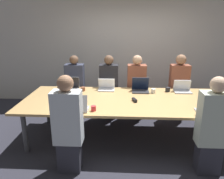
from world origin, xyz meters
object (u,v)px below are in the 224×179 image
Objects in this scene: laptop_near_right at (209,109)px; cup_far_center at (153,91)px; laptop_far_center at (140,87)px; laptop_near_left at (77,106)px; stapler at (134,100)px; laptop_far_right at (182,88)px; laptop_far_midleft at (106,87)px; cup_far_left at (83,89)px; person_far_right at (178,88)px; person_far_midleft at (109,88)px; person_near_left at (68,126)px; person_near_right at (212,128)px; person_far_center at (136,88)px; cup_near_left at (94,108)px; laptop_far_left at (70,86)px; cup_far_right at (168,89)px; person_far_left at (75,88)px.

laptop_near_right reaches higher than cup_far_center.
laptop_near_left is at bearing -134.91° from laptop_far_center.
stapler is at bearing -128.25° from cup_far_center.
laptop_far_midleft is at bearing 178.26° from laptop_far_right.
laptop_near_left is at bearing -84.99° from cup_far_left.
person_far_right reaches higher than person_far_midleft.
person_near_left is (-1.98, -1.96, 0.00)m from person_far_right.
person_near_right reaches higher than person_far_center.
person_far_center is at bearing 63.29° from cup_near_left.
laptop_far_left is 1.43m from stapler.
person_near_right is 2.73m from laptop_far_left.
person_near_left reaches higher than cup_near_left.
cup_far_right is 0.26× the size of laptop_near_left.
laptop_far_midleft is 0.94× the size of laptop_far_left.
laptop_far_center is 0.61m from stapler.
person_near_right is at bearing -64.03° from cup_far_center.
laptop_far_left is at bearing -163.89° from person_far_center.
stapler is (-1.03, 0.82, 0.09)m from person_near_right.
laptop_far_left is (-2.31, 1.45, 0.14)m from person_near_right.
stapler is at bearing -133.40° from person_far_right.
person_far_right is at bearing 84.53° from laptop_far_right.
cup_far_center is (-0.64, 1.31, 0.11)m from person_near_right.
laptop_far_left is (-1.67, 0.14, 0.03)m from cup_far_center.
cup_far_center is (0.30, -0.53, 0.11)m from person_far_center.
person_far_left is at bearing -38.66° from person_near_right.
person_far_midleft reaches higher than laptop_near_left.
laptop_far_midleft is 0.24× the size of person_far_midleft.
laptop_far_midleft is at bearing 177.72° from cup_far_right.
person_near_left is 4.27× the size of laptop_far_midleft.
person_near_right is 4.22× the size of laptop_far_right.
person_near_right reaches higher than laptop_far_center.
person_far_center is (-0.88, 0.42, -0.14)m from laptop_far_right.
laptop_far_right is 1.94m from cup_near_left.
person_far_right is 1.01× the size of person_far_center.
cup_far_right is 0.26× the size of laptop_far_left.
person_far_center reaches higher than laptop_near_left.
person_near_right reaches higher than person_far_midleft.
cup_near_left is 1.06m from cup_far_left.
cup_far_left is at bearing -88.06° from person_near_left.
person_far_center is 2.17m from person_near_left.
laptop_near_right is 2.19m from person_far_midleft.
person_far_midleft is at bearing 26.10° from laptop_far_left.
person_far_left is 8.98× the size of stapler.
person_near_right is at bearing 77.78° from laptop_near_right.
person_near_left is at bearing -134.46° from cup_far_center.
laptop_far_left is at bearing -169.03° from person_far_right.
stapler is (1.28, -0.63, -0.05)m from laptop_far_left.
laptop_near_right is 1.13m from cup_far_right.
laptop_far_right is at bearing 11.60° from stapler.
cup_far_center is (-0.58, -0.11, -0.02)m from laptop_far_right.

